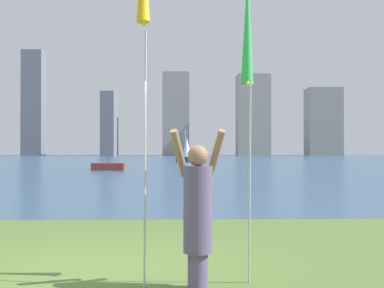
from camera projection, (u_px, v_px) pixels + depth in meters
name	position (u px, v px, depth m)	size (l,w,h in m)	color
ground	(173.00, 163.00, 57.53)	(120.00, 138.00, 0.12)	#4C662D
person	(198.00, 210.00, 5.66)	(0.70, 0.51, 1.90)	#594C72
kite_flag_right	(248.00, 32.00, 6.04)	(0.16, 0.40, 3.96)	#B2B2B7
sailboat_2	(186.00, 150.00, 58.69)	(2.37, 1.25, 4.04)	#333D51
sailboat_3	(108.00, 166.00, 36.42)	(2.57, 1.03, 4.20)	maroon
skyline_tower_0	(34.00, 103.00, 112.76)	(4.77, 4.44, 24.73)	slate
skyline_tower_1	(109.00, 124.00, 109.68)	(3.08, 7.71, 14.54)	slate
skyline_tower_2	(176.00, 114.00, 113.41)	(6.23, 6.10, 19.57)	gray
skyline_tower_3	(253.00, 115.00, 109.88)	(7.44, 5.59, 18.59)	gray
skyline_tower_4	(323.00, 122.00, 113.23)	(7.84, 6.05, 15.93)	gray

